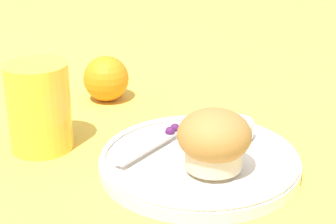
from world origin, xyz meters
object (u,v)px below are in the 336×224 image
orange_fruit (106,79)px  juice_glass (39,107)px  muffin (216,139)px  butter_knife (161,139)px

orange_fruit → juice_glass: bearing=-168.5°
muffin → juice_glass: (-0.04, 0.22, 0.00)m
muffin → juice_glass: 0.23m
orange_fruit → juice_glass: size_ratio=0.63×
muffin → butter_knife: (0.02, 0.08, -0.03)m
butter_knife → orange_fruit: size_ratio=2.33×
muffin → butter_knife: 0.09m
orange_fruit → juice_glass: juice_glass is taller
muffin → juice_glass: size_ratio=0.74×
muffin → juice_glass: bearing=101.1°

